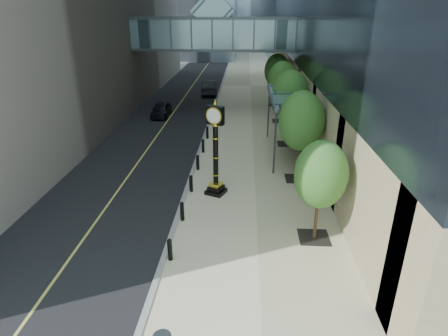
% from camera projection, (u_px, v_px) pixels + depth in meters
% --- Properties ---
extents(ground, '(320.00, 320.00, 0.00)m').
position_uv_depth(ground, '(234.00, 279.00, 14.69)').
color(ground, gray).
rests_on(ground, ground).
extents(road, '(8.00, 180.00, 0.02)m').
position_uv_depth(road, '(193.00, 86.00, 51.80)').
color(road, black).
rests_on(road, ground).
extents(sidewalk, '(8.00, 180.00, 0.06)m').
position_uv_depth(sidewalk, '(250.00, 86.00, 51.38)').
color(sidewalk, beige).
rests_on(sidewalk, ground).
extents(curb, '(0.25, 180.00, 0.07)m').
position_uv_depth(curb, '(221.00, 86.00, 51.58)').
color(curb, gray).
rests_on(curb, ground).
extents(skywalk, '(17.00, 4.20, 5.80)m').
position_uv_depth(skywalk, '(214.00, 31.00, 37.55)').
color(skywalk, slate).
rests_on(skywalk, ground).
extents(entrance_canopy, '(3.00, 8.00, 4.38)m').
position_uv_depth(entrance_canopy, '(291.00, 97.00, 25.73)').
color(entrance_canopy, '#383F44').
rests_on(entrance_canopy, ground).
extents(bollard_row, '(0.20, 16.20, 0.90)m').
position_uv_depth(bollard_row, '(195.00, 173.00, 22.90)').
color(bollard_row, black).
rests_on(bollard_row, sidewalk).
extents(street_trees, '(2.77, 28.47, 5.70)m').
position_uv_depth(street_trees, '(288.00, 95.00, 28.64)').
color(street_trees, black).
rests_on(street_trees, sidewalk).
extents(street_clock, '(1.30, 1.30, 5.29)m').
position_uv_depth(street_clock, '(216.00, 156.00, 20.51)').
color(street_clock, black).
rests_on(street_clock, sidewalk).
extents(pedestrian, '(0.65, 0.47, 1.64)m').
position_uv_depth(pedestrian, '(306.00, 152.00, 25.22)').
color(pedestrian, '#ACAA9E').
rests_on(pedestrian, sidewalk).
extents(car_near, '(1.66, 4.00, 1.35)m').
position_uv_depth(car_near, '(161.00, 110.00, 36.61)').
color(car_near, black).
rests_on(car_near, road).
extents(car_far, '(2.31, 5.37, 1.72)m').
position_uv_depth(car_far, '(209.00, 87.00, 46.22)').
color(car_far, black).
rests_on(car_far, road).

